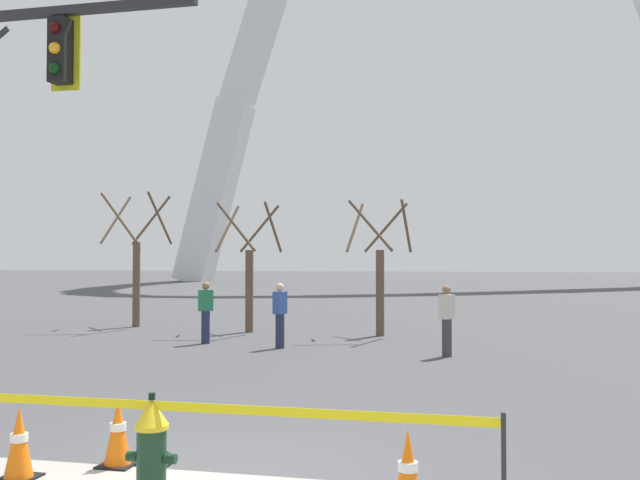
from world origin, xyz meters
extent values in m
plane|color=#474749|center=(0.00, 0.00, 0.00)|extent=(240.00, 240.00, 0.00)
cylinder|color=#14331E|center=(-0.31, -0.92, 0.36)|extent=(0.26, 0.26, 0.62)
cylinder|color=gold|center=(-0.31, -0.92, 0.69)|extent=(0.30, 0.30, 0.04)
cone|color=gold|center=(-0.31, -0.92, 0.82)|extent=(0.30, 0.30, 0.22)
cylinder|color=black|center=(-0.31, -0.92, 0.96)|extent=(0.06, 0.06, 0.06)
cylinder|color=#14331E|center=(-0.49, -0.92, 0.42)|extent=(0.10, 0.09, 0.09)
cylinder|color=#14331E|center=(-0.13, -0.92, 0.42)|extent=(0.10, 0.09, 0.09)
cylinder|color=#14331E|center=(-0.31, -0.72, 0.33)|extent=(0.13, 0.14, 0.13)
cylinder|color=black|center=(-0.31, -0.64, 0.33)|extent=(0.15, 0.03, 0.15)
cylinder|color=#232326|center=(2.70, -0.94, 0.48)|extent=(0.04, 0.04, 0.96)
cube|color=yellow|center=(-0.38, -0.92, 0.88)|extent=(6.15, 0.05, 0.08)
cone|color=orange|center=(1.92, -0.67, 0.38)|extent=(0.28, 0.28, 0.70)
cylinder|color=white|center=(1.92, -0.67, 0.42)|extent=(0.17, 0.17, 0.08)
cube|color=black|center=(-1.91, -0.53, 0.01)|extent=(0.36, 0.36, 0.03)
cone|color=orange|center=(-1.91, -0.53, 0.38)|extent=(0.28, 0.28, 0.70)
cylinder|color=white|center=(-1.91, -0.53, 0.42)|extent=(0.17, 0.17, 0.08)
cube|color=black|center=(-1.18, 0.09, 0.01)|extent=(0.36, 0.36, 0.03)
cone|color=orange|center=(-1.18, 0.09, 0.38)|extent=(0.28, 0.28, 0.70)
cylinder|color=white|center=(-1.18, 0.09, 0.42)|extent=(0.17, 0.17, 0.08)
cube|color=#232326|center=(-3.49, 1.92, 5.60)|extent=(4.80, 0.12, 0.12)
cube|color=black|center=(-3.09, 1.92, 5.05)|extent=(0.26, 0.24, 0.90)
cube|color=gold|center=(-3.09, 2.06, 5.05)|extent=(0.44, 0.03, 1.04)
sphere|color=#360606|center=(-3.09, 1.79, 5.33)|extent=(0.16, 0.16, 0.16)
sphere|color=orange|center=(-3.09, 1.79, 5.05)|extent=(0.16, 0.16, 0.16)
sphere|color=black|center=(-3.09, 1.79, 4.77)|extent=(0.16, 0.16, 0.16)
cube|color=silver|center=(-23.11, 59.85, 8.91)|extent=(7.73, 3.19, 18.72)
cube|color=silver|center=(-18.49, 59.85, 24.95)|extent=(7.36, 2.85, 15.23)
cylinder|color=brown|center=(-8.17, 14.14, 1.37)|extent=(0.24, 0.24, 2.73)
cylinder|color=brown|center=(-9.00, 14.31, 3.47)|extent=(0.37, 1.47, 1.63)
cylinder|color=brown|center=(-7.33, 14.06, 3.47)|extent=(0.23, 1.48, 1.63)
cylinder|color=brown|center=(-8.09, 14.99, 3.47)|extent=(1.48, 0.23, 1.63)
cylinder|color=brown|center=(-8.36, 13.31, 3.47)|extent=(1.46, 0.40, 1.63)
cylinder|color=brown|center=(-4.09, 13.33, 1.22)|extent=(0.24, 0.24, 2.45)
cylinder|color=brown|center=(-4.84, 13.48, 3.12)|extent=(0.34, 1.32, 1.47)
cylinder|color=brown|center=(-3.33, 13.26, 3.12)|extent=(0.21, 1.33, 1.47)
cylinder|color=brown|center=(-4.02, 14.09, 3.12)|extent=(1.33, 0.21, 1.47)
cylinder|color=brown|center=(-4.26, 12.59, 3.12)|extent=(1.32, 0.37, 1.47)
cylinder|color=brown|center=(-0.14, 13.16, 1.22)|extent=(0.24, 0.24, 2.44)
cylinder|color=brown|center=(-0.89, 13.31, 3.10)|extent=(0.34, 1.32, 1.46)
cylinder|color=brown|center=(0.61, 13.09, 3.10)|extent=(0.21, 1.33, 1.46)
cylinder|color=brown|center=(-0.07, 13.92, 3.10)|extent=(1.33, 0.21, 1.46)
cylinder|color=brown|center=(-0.31, 12.42, 3.10)|extent=(1.31, 0.37, 1.46)
cylinder|color=#232847|center=(-4.29, 10.37, 0.42)|extent=(0.22, 0.22, 0.84)
cube|color=#23754C|center=(-4.29, 10.37, 1.11)|extent=(0.37, 0.39, 0.54)
sphere|color=#936B4C|center=(-4.29, 10.37, 1.49)|extent=(0.20, 0.20, 0.20)
cylinder|color=#38383D|center=(1.87, 9.26, 0.42)|extent=(0.22, 0.22, 0.84)
cube|color=beige|center=(1.87, 9.26, 1.11)|extent=(0.37, 0.39, 0.54)
sphere|color=#936B4C|center=(1.87, 9.26, 1.49)|extent=(0.20, 0.20, 0.20)
cylinder|color=#232847|center=(-2.17, 9.86, 0.42)|extent=(0.22, 0.22, 0.84)
cube|color=#2D4C99|center=(-2.17, 9.86, 1.11)|extent=(0.31, 0.39, 0.54)
sphere|color=beige|center=(-2.17, 9.86, 1.49)|extent=(0.20, 0.20, 0.20)
camera|label=1|loc=(2.48, -6.68, 2.17)|focal=39.40mm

